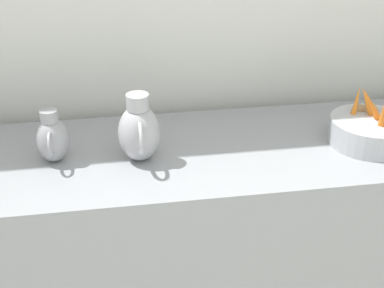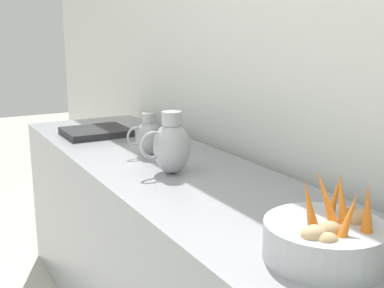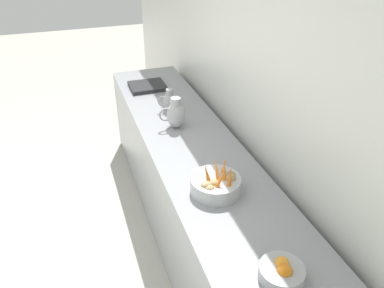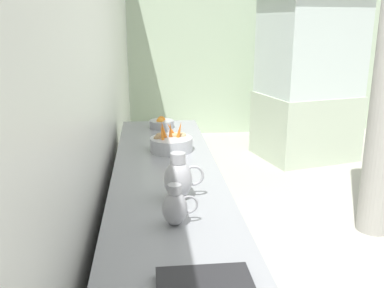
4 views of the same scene
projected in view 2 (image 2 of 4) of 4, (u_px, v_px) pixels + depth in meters
name	position (u px, v px, depth m)	size (l,w,h in m)	color
vegetable_colander	(326.00, 238.00, 1.23)	(0.31, 0.31, 0.23)	#ADAFB5
metal_pitcher_tall	(171.00, 146.00, 1.97)	(0.21, 0.15, 0.25)	#A3A3A8
metal_pitcher_short	(149.00, 137.00, 2.26)	(0.17, 0.12, 0.20)	#939399
counter_sink_basin	(96.00, 132.00, 2.72)	(0.34, 0.30, 0.04)	#232326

